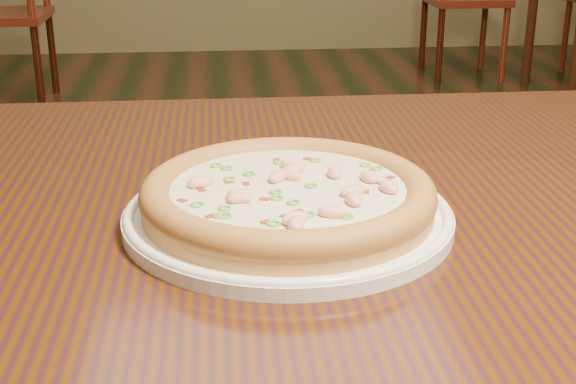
{
  "coord_description": "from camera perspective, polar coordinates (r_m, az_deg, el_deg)",
  "views": [
    {
      "loc": [
        -0.26,
        -0.79,
        1.03
      ],
      "look_at": [
        -0.2,
        -0.13,
        0.78
      ],
      "focal_mm": 50.0,
      "sensor_mm": 36.0,
      "label": 1
    }
  ],
  "objects": [
    {
      "name": "plate",
      "position": [
        0.71,
        -0.0,
        -1.6
      ],
      "size": [
        0.29,
        0.29,
        0.02
      ],
      "color": "white",
      "rests_on": "hero_table"
    },
    {
      "name": "chair_b",
      "position": [
        4.21,
        -18.88,
        11.89
      ],
      "size": [
        0.42,
        0.42,
        0.95
      ],
      "color": "#541206",
      "rests_on": "ground"
    },
    {
      "name": "hero_table",
      "position": [
        0.82,
        8.12,
        -6.89
      ],
      "size": [
        1.2,
        0.8,
        0.75
      ],
      "color": "black",
      "rests_on": "ground"
    },
    {
      "name": "pizza",
      "position": [
        0.7,
        0.02,
        -0.22
      ],
      "size": [
        0.26,
        0.26,
        0.03
      ],
      "color": "tan",
      "rests_on": "plate"
    }
  ]
}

